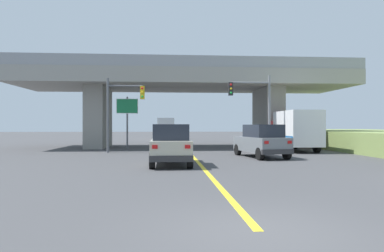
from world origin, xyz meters
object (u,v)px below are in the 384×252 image
object	(u,v)px
suv_crossing	(261,141)
suv_lead	(171,145)
traffic_signal_nearside	(256,102)
traffic_signal_farside	(120,105)
box_truck	(294,130)
semi_truck_distant	(166,128)
highway_sign	(127,111)

from	to	relation	value
suv_crossing	suv_lead	bearing A→B (deg)	-155.61
traffic_signal_nearside	traffic_signal_farside	bearing A→B (deg)	177.63
box_truck	semi_truck_distant	distance (m)	26.72
traffic_signal_nearside	semi_truck_distant	bearing A→B (deg)	104.29
traffic_signal_farside	semi_truck_distant	distance (m)	25.73
box_truck	highway_sign	distance (m)	13.39
traffic_signal_nearside	suv_crossing	bearing A→B (deg)	-99.80
box_truck	highway_sign	xyz separation A→B (m)	(-13.01, 2.71, 1.59)
semi_truck_distant	traffic_signal_farside	bearing A→B (deg)	-97.36
box_truck	traffic_signal_farside	xyz separation A→B (m)	(-13.14, -0.61, 1.86)
suv_lead	traffic_signal_nearside	size ratio (longest dim) A/B	0.79
traffic_signal_farside	highway_sign	bearing A→B (deg)	87.81
traffic_signal_nearside	semi_truck_distant	size ratio (longest dim) A/B	0.81
traffic_signal_farside	suv_lead	bearing A→B (deg)	-67.04
highway_sign	semi_truck_distant	distance (m)	22.41
suv_crossing	box_truck	size ratio (longest dim) A/B	0.75
suv_crossing	highway_sign	world-z (taller)	highway_sign
traffic_signal_farside	semi_truck_distant	world-z (taller)	traffic_signal_farside
traffic_signal_nearside	highway_sign	distance (m)	10.45
highway_sign	traffic_signal_farside	bearing A→B (deg)	-92.19
box_truck	traffic_signal_farside	distance (m)	13.29
box_truck	highway_sign	world-z (taller)	highway_sign
semi_truck_distant	suv_crossing	bearing A→B (deg)	-78.94
suv_crossing	highway_sign	bearing A→B (deg)	129.57
suv_crossing	traffic_signal_nearside	world-z (taller)	traffic_signal_nearside
suv_lead	box_truck	size ratio (longest dim) A/B	0.69
box_truck	semi_truck_distant	size ratio (longest dim) A/B	0.92
suv_crossing	highway_sign	xyz separation A→B (m)	(-9.03, 7.90, 2.18)
suv_lead	box_truck	bearing A→B (deg)	42.90
suv_crossing	semi_truck_distant	xyz separation A→B (m)	(-5.87, 30.02, 0.58)
traffic_signal_nearside	traffic_signal_farside	xyz separation A→B (m)	(-9.87, 0.41, -0.20)
semi_truck_distant	traffic_signal_nearside	bearing A→B (deg)	-75.71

